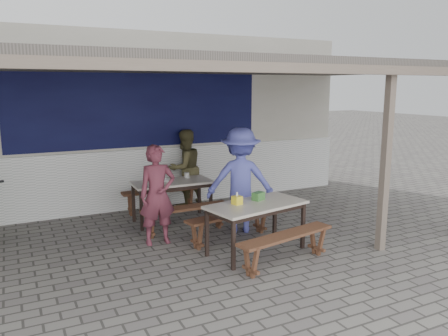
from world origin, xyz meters
name	(u,v)px	position (x,y,z in m)	size (l,w,h in m)	color
ground	(215,255)	(0.00, 0.00, 0.00)	(60.00, 60.00, 0.00)	slate
back_wall	(143,121)	(0.00, 3.58, 1.72)	(9.00, 1.28, 3.50)	beige
warung_roof	(190,68)	(0.02, 0.90, 2.71)	(9.00, 4.21, 2.81)	#565049
table_left	(172,186)	(0.00, 1.82, 0.67)	(1.42, 0.70, 0.75)	beige
bench_left_street	(186,213)	(-0.01, 1.12, 0.34)	(1.51, 0.30, 0.45)	brown
bench_left_wall	(161,195)	(0.01, 2.52, 0.34)	(1.51, 0.30, 0.45)	brown
table_right	(256,208)	(0.61, -0.16, 0.67)	(1.59, 1.00, 0.75)	beige
bench_right_street	(286,242)	(0.72, -0.77, 0.34)	(1.60, 0.58, 0.45)	brown
bench_right_wall	(230,220)	(0.49, 0.45, 0.34)	(1.60, 0.58, 0.45)	brown
patron_street_side	(157,195)	(-0.58, 0.85, 0.78)	(0.57, 0.37, 1.56)	brown
patron_wall_side	(185,168)	(0.62, 2.75, 0.79)	(0.77, 0.60, 1.58)	brown
patron_right_table	(241,180)	(0.86, 0.81, 0.88)	(1.14, 0.66, 1.77)	#5358BB
tissue_box	(237,200)	(0.32, -0.08, 0.81)	(0.12, 0.12, 0.12)	yellow
donation_box	(258,196)	(0.72, -0.01, 0.81)	(0.18, 0.12, 0.12)	#417F38
condiment_jar	(187,175)	(0.36, 1.99, 0.80)	(0.09, 0.09, 0.10)	beige
condiment_bowl	(165,181)	(-0.12, 1.82, 0.77)	(0.19, 0.19, 0.05)	silver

